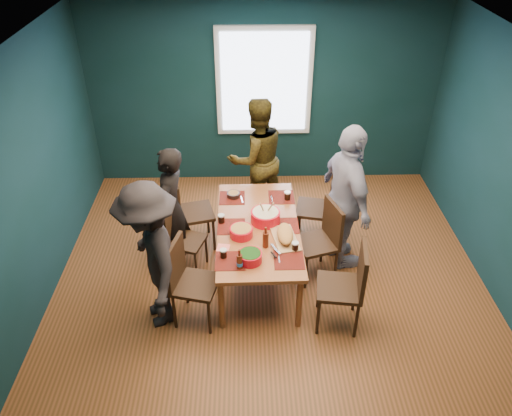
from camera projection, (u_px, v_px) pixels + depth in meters
The scene contains 26 objects.
room at pixel (272, 172), 5.27m from camera, with size 5.01×5.01×2.71m.
dining_table at pixel (258, 231), 5.65m from camera, with size 0.94×1.84×0.69m.
chair_left_far at pixel (186, 207), 6.13m from camera, with size 0.55×0.55×0.99m.
chair_left_mid at pixel (181, 235), 5.83m from camera, with size 0.48×0.48×0.84m.
chair_left_near at pixel (187, 276), 5.11m from camera, with size 0.53×0.53×0.98m.
chair_right_far at pixel (322, 203), 6.22m from camera, with size 0.53×0.53×0.98m.
chair_right_mid at pixel (323, 235), 5.69m from camera, with size 0.55×0.55×0.96m.
chair_right_near at pixel (350, 281), 5.02m from camera, with size 0.51×0.51×1.00m.
person_far_left at pixel (171, 209), 5.78m from camera, with size 0.56×0.37×1.53m, color black.
person_back at pixel (257, 158), 6.63m from camera, with size 0.82×0.64×1.68m, color black.
person_right at pixel (346, 199), 5.68m from camera, with size 1.06×0.44×1.81m, color white.
person_near_left at pixel (151, 257), 4.95m from camera, with size 1.08×0.62×1.67m, color black.
bowl_salad at pixel (241, 232), 5.44m from camera, with size 0.26×0.26×0.11m.
bowl_dumpling at pixel (265, 216), 5.65m from camera, with size 0.34×0.34×0.31m.
bowl_herbs at pixel (250, 257), 5.08m from camera, with size 0.25×0.25×0.11m.
cutting_board at pixel (285, 235), 5.38m from camera, with size 0.33×0.61×0.13m.
small_bowl at pixel (233, 195), 6.09m from camera, with size 0.16×0.16×0.07m.
beer_bottle_a at pixel (240, 262), 4.98m from camera, with size 0.06×0.06×0.23m.
beer_bottle_b at pixel (266, 239), 5.26m from camera, with size 0.06×0.06×0.25m.
cola_glass_a at pixel (223, 253), 5.13m from camera, with size 0.07×0.07×0.10m.
cola_glass_b at pixel (295, 246), 5.23m from camera, with size 0.07×0.07×0.10m.
cola_glass_c at pixel (287, 195), 6.03m from camera, with size 0.08×0.08×0.11m.
cola_glass_d at pixel (221, 218), 5.64m from camera, with size 0.08×0.08×0.11m.
napkin_a at pixel (291, 225), 5.63m from camera, with size 0.15×0.15×0.00m, color #FF6F6B.
napkin_b at pixel (223, 248), 5.29m from camera, with size 0.13×0.13×0.00m, color #FF6F6B.
napkin_c at pixel (294, 263), 5.08m from camera, with size 0.13×0.13×0.00m, color #FF6F6B.
Camera 1 is at (-0.28, -4.30, 4.02)m, focal length 35.00 mm.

